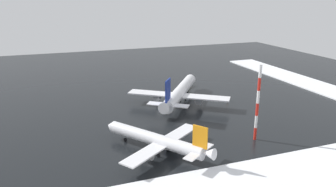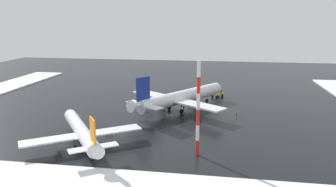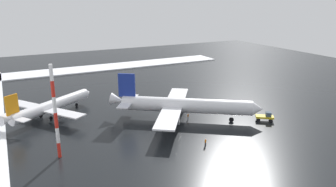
% 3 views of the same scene
% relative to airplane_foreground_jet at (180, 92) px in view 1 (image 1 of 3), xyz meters
% --- Properties ---
extents(ground_plane, '(240.00, 240.00, 0.00)m').
position_rel_airplane_foreground_jet_xyz_m(ground_plane, '(-7.17, -0.68, -4.02)').
color(ground_plane, black).
extents(snow_bank_far, '(152.00, 16.00, 0.47)m').
position_rel_airplane_foreground_jet_xyz_m(snow_bank_far, '(-7.17, -50.68, -3.78)').
color(snow_bank_far, white).
rests_on(snow_bank_far, ground_plane).
extents(snow_bank_right, '(14.00, 116.00, 0.47)m').
position_rel_airplane_foreground_jet_xyz_m(snow_bank_right, '(59.83, -0.68, -3.78)').
color(snow_bank_right, white).
rests_on(snow_bank_right, ground_plane).
extents(airplane_foreground_jet, '(30.47, 35.39, 12.16)m').
position_rel_airplane_foreground_jet_xyz_m(airplane_foreground_jet, '(0.00, 0.00, 0.00)').
color(airplane_foreground_jet, white).
rests_on(airplane_foreground_jet, ground_plane).
extents(airplane_parked_starboard, '(23.20, 26.94, 9.24)m').
position_rel_airplane_foreground_jet_xyz_m(airplane_parked_starboard, '(-18.27, -31.15, -0.96)').
color(airplane_parked_starboard, white).
rests_on(airplane_parked_starboard, ground_plane).
extents(pushback_tug, '(4.52, 5.00, 2.50)m').
position_rel_airplane_foreground_jet_xyz_m(pushback_tug, '(11.04, 19.18, -2.73)').
color(pushback_tug, gold).
rests_on(pushback_tug, ground_plane).
extents(ground_crew_mid_apron, '(0.36, 0.36, 1.71)m').
position_rel_airplane_foreground_jet_xyz_m(ground_crew_mid_apron, '(-4.42, 11.26, -3.05)').
color(ground_crew_mid_apron, black).
rests_on(ground_crew_mid_apron, ground_plane).
extents(ground_crew_near_tug, '(0.36, 0.36, 1.71)m').
position_rel_airplane_foreground_jet_xyz_m(ground_crew_near_tug, '(0.82, 1.34, -3.05)').
color(ground_crew_near_tug, black).
rests_on(ground_crew_near_tug, ground_plane).
extents(ground_crew_by_nose_gear, '(0.36, 0.36, 1.71)m').
position_rel_airplane_foreground_jet_xyz_m(ground_crew_by_nose_gear, '(16.60, -3.42, -3.05)').
color(ground_crew_by_nose_gear, black).
rests_on(ground_crew_by_nose_gear, ground_plane).
extents(antenna_mast, '(0.70, 0.70, 19.50)m').
position_rel_airplane_foreground_jet_xyz_m(antenna_mast, '(7.41, -33.10, 5.73)').
color(antenna_mast, red).
rests_on(antenna_mast, ground_plane).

